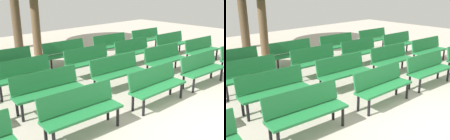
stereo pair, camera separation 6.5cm
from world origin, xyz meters
TOP-DOWN VIEW (x-y plane):
  - ground_plane at (0.00, 0.00)m, footprint 25.11×25.11m
  - bench_r0_c1 at (-1.95, 1.70)m, footprint 1.63×0.61m
  - bench_r0_c2 at (0.14, 1.54)m, footprint 1.61×0.53m
  - bench_r0_c3 at (2.11, 1.45)m, footprint 1.63×0.60m
  - bench_r1_c1 at (-1.86, 3.05)m, footprint 1.64×0.62m
  - bench_r1_c2 at (0.18, 2.90)m, footprint 1.63×0.59m
  - bench_r1_c3 at (2.20, 2.78)m, footprint 1.63×0.60m
  - bench_r1_c4 at (4.24, 2.62)m, footprint 1.64×0.62m
  - bench_r2_c1 at (-1.80, 4.38)m, footprint 1.62×0.55m
  - bench_r2_c2 at (0.31, 4.28)m, footprint 1.63×0.57m
  - bench_r2_c3 at (2.26, 4.15)m, footprint 1.62×0.55m
  - bench_r2_c4 at (4.39, 4.00)m, footprint 1.62×0.57m
  - bench_r3_c1 at (-1.67, 5.75)m, footprint 1.64×0.62m
  - bench_r3_c2 at (0.35, 5.60)m, footprint 1.63×0.57m
  - bench_r3_c3 at (2.38, 5.44)m, footprint 1.63×0.57m
  - bench_r3_c4 at (4.43, 5.32)m, footprint 1.63×0.59m

SIDE VIEW (x-z plane):
  - ground_plane at x=0.00m, z-range 0.00..0.00m
  - bench_r0_c1 at x=-1.95m, z-range 0.07..0.94m
  - bench_r0_c2 at x=0.14m, z-range 0.07..0.94m
  - bench_r0_c3 at x=2.11m, z-range 0.07..0.94m
  - bench_r1_c1 at x=-1.86m, z-range 0.07..0.94m
  - bench_r1_c2 at x=0.18m, z-range 0.07..0.94m
  - bench_r1_c3 at x=2.20m, z-range 0.07..0.94m
  - bench_r1_c4 at x=4.24m, z-range 0.07..0.94m
  - bench_r2_c1 at x=-1.80m, z-range 0.07..0.94m
  - bench_r2_c2 at x=0.31m, z-range 0.07..0.94m
  - bench_r2_c3 at x=2.26m, z-range 0.07..0.94m
  - bench_r2_c4 at x=4.39m, z-range 0.07..0.94m
  - bench_r3_c1 at x=-1.67m, z-range 0.07..0.94m
  - bench_r3_c2 at x=0.35m, z-range 0.07..0.94m
  - bench_r3_c3 at x=2.38m, z-range 0.07..0.94m
  - bench_r3_c4 at x=4.43m, z-range 0.07..0.94m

